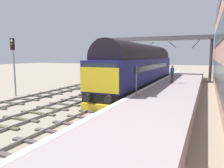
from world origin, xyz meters
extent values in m
plane|color=gray|center=(0.00, 0.00, 0.00)|extent=(140.00, 140.00, 0.00)
cube|color=slate|center=(-0.72, 0.00, 0.07)|extent=(0.07, 60.00, 0.15)
cube|color=slate|center=(0.72, 0.00, 0.07)|extent=(0.07, 60.00, 0.15)
cube|color=#4C4344|center=(0.00, -11.09, 0.04)|extent=(2.50, 0.26, 0.09)
cube|color=#4C4344|center=(0.00, -9.78, 0.04)|extent=(2.50, 0.26, 0.09)
cube|color=#4C4344|center=(0.00, -8.48, 0.04)|extent=(2.50, 0.26, 0.09)
cube|color=#4C4344|center=(0.00, -7.17, 0.04)|extent=(2.50, 0.26, 0.09)
cube|color=#4C4344|center=(0.00, -5.87, 0.04)|extent=(2.50, 0.26, 0.09)
cube|color=#4C4344|center=(0.00, -4.57, 0.04)|extent=(2.50, 0.26, 0.09)
cube|color=#4C4344|center=(0.00, -3.26, 0.04)|extent=(2.50, 0.26, 0.09)
cube|color=#4C4344|center=(0.00, -1.96, 0.04)|extent=(2.50, 0.26, 0.09)
cube|color=#4C4344|center=(0.00, -0.65, 0.04)|extent=(2.50, 0.26, 0.09)
cube|color=#4C4344|center=(0.00, 0.65, 0.04)|extent=(2.50, 0.26, 0.09)
cube|color=#4C4344|center=(0.00, 1.96, 0.04)|extent=(2.50, 0.26, 0.09)
cube|color=#4C4344|center=(0.00, 3.26, 0.04)|extent=(2.50, 0.26, 0.09)
cube|color=#4C4344|center=(0.00, 4.57, 0.04)|extent=(2.50, 0.26, 0.09)
cube|color=#4C4344|center=(0.00, 5.87, 0.04)|extent=(2.50, 0.26, 0.09)
cube|color=#4C4344|center=(0.00, 7.17, 0.04)|extent=(2.50, 0.26, 0.09)
cube|color=#4C4344|center=(0.00, 8.48, 0.04)|extent=(2.50, 0.26, 0.09)
cube|color=#4C4344|center=(0.00, 9.78, 0.04)|extent=(2.50, 0.26, 0.09)
cube|color=#4C4344|center=(0.00, 11.09, 0.04)|extent=(2.50, 0.26, 0.09)
cube|color=#4C4344|center=(0.00, 12.39, 0.04)|extent=(2.50, 0.26, 0.09)
cube|color=#4C4344|center=(0.00, 13.70, 0.04)|extent=(2.50, 0.26, 0.09)
cube|color=#4C4344|center=(0.00, 15.00, 0.04)|extent=(2.50, 0.26, 0.09)
cube|color=#4C4344|center=(0.00, 16.30, 0.04)|extent=(2.50, 0.26, 0.09)
cube|color=#4C4344|center=(0.00, 17.61, 0.04)|extent=(2.50, 0.26, 0.09)
cube|color=#4C4344|center=(0.00, 18.91, 0.04)|extent=(2.50, 0.26, 0.09)
cube|color=#4C4344|center=(0.00, 20.22, 0.04)|extent=(2.50, 0.26, 0.09)
cube|color=#4C4344|center=(0.00, 21.52, 0.04)|extent=(2.50, 0.26, 0.09)
cube|color=#4C4344|center=(0.00, 22.83, 0.04)|extent=(2.50, 0.26, 0.09)
cube|color=#4C4344|center=(0.00, 24.13, 0.04)|extent=(2.50, 0.26, 0.09)
cube|color=#4C4344|center=(0.00, 25.43, 0.04)|extent=(2.50, 0.26, 0.09)
cube|color=#4C4344|center=(0.00, 26.74, 0.04)|extent=(2.50, 0.26, 0.09)
cube|color=#4C4344|center=(0.00, 28.04, 0.04)|extent=(2.50, 0.26, 0.09)
cube|color=#4C4344|center=(0.00, 29.35, 0.04)|extent=(2.50, 0.26, 0.09)
cube|color=slate|center=(-3.98, 0.00, 0.07)|extent=(0.07, 60.00, 0.15)
cube|color=slate|center=(-2.54, 0.00, 0.07)|extent=(0.07, 60.00, 0.15)
cube|color=#4E4936|center=(-3.26, -7.50, 0.04)|extent=(2.50, 0.26, 0.09)
cube|color=#4E4936|center=(-3.26, -6.14, 0.04)|extent=(2.50, 0.26, 0.09)
cube|color=#4E4936|center=(-3.26, -4.77, 0.04)|extent=(2.50, 0.26, 0.09)
cube|color=#4E4936|center=(-3.26, -3.41, 0.04)|extent=(2.50, 0.26, 0.09)
cube|color=#4E4936|center=(-3.26, -2.05, 0.04)|extent=(2.50, 0.26, 0.09)
cube|color=#4E4936|center=(-3.26, -0.68, 0.04)|extent=(2.50, 0.26, 0.09)
cube|color=#4E4936|center=(-3.26, 0.68, 0.04)|extent=(2.50, 0.26, 0.09)
cube|color=#4E4936|center=(-3.26, 2.05, 0.04)|extent=(2.50, 0.26, 0.09)
cube|color=#4E4936|center=(-3.26, 3.41, 0.04)|extent=(2.50, 0.26, 0.09)
cube|color=#4E4936|center=(-3.26, 4.77, 0.04)|extent=(2.50, 0.26, 0.09)
cube|color=#4E4936|center=(-3.26, 6.14, 0.04)|extent=(2.50, 0.26, 0.09)
cube|color=#4E4936|center=(-3.26, 7.50, 0.04)|extent=(2.50, 0.26, 0.09)
cube|color=#4E4936|center=(-3.26, 8.86, 0.04)|extent=(2.50, 0.26, 0.09)
cube|color=#4E4936|center=(-3.26, 10.23, 0.04)|extent=(2.50, 0.26, 0.09)
cube|color=#4E4936|center=(-3.26, 11.59, 0.04)|extent=(2.50, 0.26, 0.09)
cube|color=#4E4936|center=(-3.26, 12.95, 0.04)|extent=(2.50, 0.26, 0.09)
cube|color=#4E4936|center=(-3.26, 14.32, 0.04)|extent=(2.50, 0.26, 0.09)
cube|color=#4E4936|center=(-3.26, 15.68, 0.04)|extent=(2.50, 0.26, 0.09)
cube|color=#4E4936|center=(-3.26, 17.05, 0.04)|extent=(2.50, 0.26, 0.09)
cube|color=#4E4936|center=(-3.26, 18.41, 0.04)|extent=(2.50, 0.26, 0.09)
cube|color=#4E4936|center=(-3.26, 19.77, 0.04)|extent=(2.50, 0.26, 0.09)
cube|color=#4E4936|center=(-3.26, 21.14, 0.04)|extent=(2.50, 0.26, 0.09)
cube|color=#4E4936|center=(-3.26, 22.50, 0.04)|extent=(2.50, 0.26, 0.09)
cube|color=#4E4936|center=(-3.26, 23.86, 0.04)|extent=(2.50, 0.26, 0.09)
cube|color=#4E4936|center=(-3.26, 25.23, 0.04)|extent=(2.50, 0.26, 0.09)
cube|color=#4E4936|center=(-3.26, 26.59, 0.04)|extent=(2.50, 0.26, 0.09)
cube|color=#4E4936|center=(-3.26, 27.95, 0.04)|extent=(2.50, 0.26, 0.09)
cube|color=#4E4936|center=(-3.26, 29.32, 0.04)|extent=(2.50, 0.26, 0.09)
cube|color=gray|center=(-7.89, 0.00, 0.07)|extent=(0.07, 60.00, 0.15)
cube|color=gray|center=(-6.46, 0.00, 0.07)|extent=(0.07, 60.00, 0.15)
cube|color=#44463A|center=(-7.18, -4.62, 0.04)|extent=(2.50, 0.26, 0.09)
cube|color=#44463A|center=(-7.18, -3.08, 0.04)|extent=(2.50, 0.26, 0.09)
cube|color=#44463A|center=(-7.18, -1.54, 0.04)|extent=(2.50, 0.26, 0.09)
cube|color=#44463A|center=(-7.18, 0.00, 0.04)|extent=(2.50, 0.26, 0.09)
cube|color=#44463A|center=(-7.18, 1.54, 0.04)|extent=(2.50, 0.26, 0.09)
cube|color=#44463A|center=(-7.18, 3.08, 0.04)|extent=(2.50, 0.26, 0.09)
cube|color=#44463A|center=(-7.18, 4.62, 0.04)|extent=(2.50, 0.26, 0.09)
cube|color=#44463A|center=(-7.18, 6.15, 0.04)|extent=(2.50, 0.26, 0.09)
cube|color=#44463A|center=(-7.18, 7.69, 0.04)|extent=(2.50, 0.26, 0.09)
cube|color=#44463A|center=(-7.18, 9.23, 0.04)|extent=(2.50, 0.26, 0.09)
cube|color=#44463A|center=(-7.18, 10.77, 0.04)|extent=(2.50, 0.26, 0.09)
cube|color=#44463A|center=(-7.18, 12.31, 0.04)|extent=(2.50, 0.26, 0.09)
cube|color=#44463A|center=(-7.18, 13.85, 0.04)|extent=(2.50, 0.26, 0.09)
cube|color=#44463A|center=(-7.18, 15.38, 0.04)|extent=(2.50, 0.26, 0.09)
cube|color=#44463A|center=(-7.18, 16.92, 0.04)|extent=(2.50, 0.26, 0.09)
cube|color=#44463A|center=(-7.18, 18.46, 0.04)|extent=(2.50, 0.26, 0.09)
cube|color=#44463A|center=(-7.18, 20.00, 0.04)|extent=(2.50, 0.26, 0.09)
cube|color=#44463A|center=(-7.18, 21.54, 0.04)|extent=(2.50, 0.26, 0.09)
cube|color=#44463A|center=(-7.18, 23.08, 0.04)|extent=(2.50, 0.26, 0.09)
cube|color=#44463A|center=(-7.18, 24.62, 0.04)|extent=(2.50, 0.26, 0.09)
cube|color=#44463A|center=(-7.18, 26.15, 0.04)|extent=(2.50, 0.26, 0.09)
cube|color=#44463A|center=(-7.18, 27.69, 0.04)|extent=(2.50, 0.26, 0.09)
cube|color=#44463A|center=(-7.18, 29.23, 0.04)|extent=(2.50, 0.26, 0.09)
cube|color=gray|center=(3.60, 0.00, 0.50)|extent=(4.00, 44.00, 1.00)
cube|color=white|center=(1.75, 0.00, 1.00)|extent=(0.30, 44.00, 0.01)
cube|color=#30383F|center=(6.91, 5.12, 1.97)|extent=(0.06, 29.80, 2.01)
cube|color=#30383F|center=(6.91, 5.12, 5.56)|extent=(0.06, 29.80, 2.01)
cube|color=black|center=(0.00, 5.17, 0.82)|extent=(2.56, 18.82, 0.60)
cube|color=navy|center=(0.00, 5.17, 2.17)|extent=(2.70, 18.82, 2.10)
cylinder|color=black|center=(0.00, 5.17, 3.40)|extent=(2.56, 17.32, 2.57)
cube|color=yellow|center=(0.00, -4.28, 2.02)|extent=(2.65, 0.08, 1.58)
cube|color=#232D3D|center=(0.00, -4.26, 2.75)|extent=(2.38, 0.04, 0.64)
cube|color=#232D3D|center=(1.37, 5.17, 2.47)|extent=(0.04, 13.17, 0.44)
cylinder|color=black|center=(-0.75, -4.49, 0.92)|extent=(0.48, 0.35, 0.48)
cylinder|color=black|center=(0.75, -4.49, 0.92)|extent=(0.48, 0.35, 0.48)
cube|color=yellow|center=(0.00, -4.34, 0.29)|extent=(2.43, 0.36, 0.47)
cylinder|color=black|center=(0.00, -2.51, 0.52)|extent=(1.64, 1.04, 1.04)
cylinder|color=black|center=(0.00, -1.41, 0.52)|extent=(1.64, 1.04, 1.04)
cylinder|color=black|center=(0.00, -0.31, 0.52)|extent=(1.64, 1.04, 1.04)
cylinder|color=black|center=(0.00, 10.66, 0.52)|extent=(1.64, 1.04, 1.04)
cylinder|color=black|center=(0.00, 11.76, 0.52)|extent=(1.64, 1.04, 1.04)
cylinder|color=black|center=(0.00, 12.86, 0.52)|extent=(1.64, 1.04, 1.04)
cylinder|color=gray|center=(-9.30, -2.13, 2.50)|extent=(0.14, 0.14, 5.00)
cube|color=black|center=(-9.30, -2.19, 4.50)|extent=(0.44, 0.10, 0.99)
cylinder|color=white|center=(-9.30, -2.25, 4.80)|extent=(0.20, 0.06, 0.20)
cylinder|color=#53470A|center=(-9.30, -2.25, 4.52)|extent=(0.20, 0.06, 0.20)
cylinder|color=#500807|center=(-9.30, -2.25, 4.24)|extent=(0.20, 0.06, 0.20)
cylinder|color=slate|center=(2.07, -3.19, 1.94)|extent=(0.08, 0.08, 1.87)
cube|color=black|center=(2.04, -3.19, 2.70)|extent=(0.05, 0.44, 0.36)
cube|color=white|center=(2.01, -3.19, 2.70)|extent=(0.01, 0.20, 0.24)
cylinder|color=#2F2B30|center=(3.10, 4.46, 1.43)|extent=(0.13, 0.13, 0.84)
cylinder|color=#2F2B30|center=(3.19, 4.64, 1.43)|extent=(0.13, 0.13, 0.84)
cylinder|color=#21478C|center=(3.14, 4.55, 2.13)|extent=(0.45, 0.45, 0.56)
sphere|color=brown|center=(3.14, 4.55, 2.54)|extent=(0.22, 0.22, 0.22)
cylinder|color=#21478C|center=(3.06, 4.36, 2.13)|extent=(0.09, 0.09, 0.52)
cylinder|color=#21478C|center=(3.23, 4.74, 2.13)|extent=(0.09, 0.09, 0.52)
cylinder|color=slate|center=(-9.58, 15.25, 2.82)|extent=(0.36, 0.36, 5.64)
cylinder|color=slate|center=(6.50, 15.25, 2.82)|extent=(0.36, 0.36, 5.64)
cube|color=slate|center=(-1.54, 15.25, 5.89)|extent=(16.48, 2.00, 0.50)
cylinder|color=slate|center=(-7.65, 15.25, 5.04)|extent=(0.96, 0.10, 1.15)
cylinder|color=slate|center=(-4.59, 15.25, 5.04)|extent=(0.90, 0.10, 1.20)
cylinder|color=slate|center=(-1.54, 15.25, 5.04)|extent=(1.14, 0.10, 0.98)
cylinder|color=slate|center=(1.52, 15.25, 5.04)|extent=(1.13, 0.10, 0.98)
cylinder|color=slate|center=(4.57, 15.25, 5.04)|extent=(1.00, 0.10, 1.11)
camera|label=1|loc=(6.10, -16.40, 3.54)|focal=35.44mm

